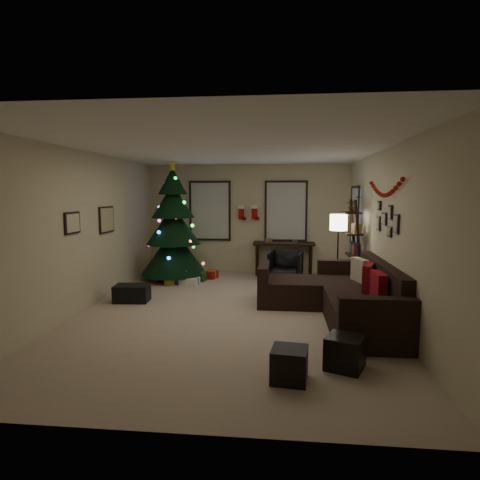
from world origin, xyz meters
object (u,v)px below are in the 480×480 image
object	(u,v)px
sofa	(341,297)
desk_chair	(286,266)
bookshelf	(355,248)
desk	(284,246)
christmas_tree	(173,230)

from	to	relation	value
sofa	desk_chair	distance (m)	2.73
bookshelf	desk	bearing A→B (deg)	129.28
bookshelf	desk_chair	bearing A→B (deg)	142.14
desk	christmas_tree	bearing A→B (deg)	-162.48
christmas_tree	desk	world-z (taller)	christmas_tree
christmas_tree	sofa	xyz separation A→B (m)	(3.43, -2.44, -0.86)
desk_chair	bookshelf	world-z (taller)	bookshelf
christmas_tree	desk	size ratio (longest dim) A/B	1.89
christmas_tree	bookshelf	bearing A→B (deg)	-12.98
sofa	desk_chair	xyz separation A→B (m)	(-0.86, 2.59, 0.04)
christmas_tree	sofa	distance (m)	4.29
christmas_tree	bookshelf	xyz separation A→B (m)	(3.92, -0.90, -0.25)
desk_chair	christmas_tree	bearing A→B (deg)	-167.38
christmas_tree	desk_chair	size ratio (longest dim) A/B	4.05
desk	sofa	bearing A→B (deg)	-74.42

